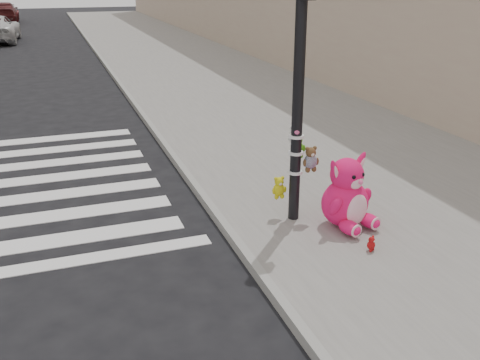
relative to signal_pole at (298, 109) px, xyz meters
name	(u,v)px	position (x,y,z in m)	size (l,w,h in m)	color
ground	(146,329)	(-2.62, -1.81, -1.83)	(120.00, 120.00, 0.00)	black
sidewalk_near	(251,99)	(2.38, 8.19, -1.76)	(7.00, 80.00, 0.14)	slate
curb_edge	(137,108)	(-1.07, 8.19, -1.76)	(0.12, 80.00, 0.15)	gray
signal_pole	(298,109)	(0.00, 0.00, 0.00)	(0.67, 0.49, 4.00)	black
pink_bunny	(347,197)	(0.59, -0.51, -1.24)	(0.86, 0.95, 1.11)	#FA1563
red_teddy	(371,244)	(0.53, -1.31, -1.58)	(0.15, 0.10, 0.22)	#B41214
car_maroon_near	(3,12)	(-6.12, 40.01, -1.07)	(2.14, 5.26, 1.53)	#511718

